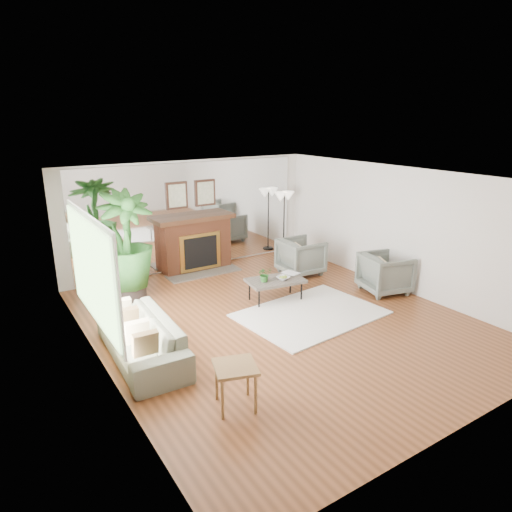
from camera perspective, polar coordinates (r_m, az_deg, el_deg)
ground at (r=8.11m, az=2.81°, el=-8.02°), size 7.00×7.00×0.00m
wall_left at (r=6.48m, az=-19.16°, el=-3.67°), size 0.02×7.00×2.50m
wall_right at (r=9.66m, az=17.57°, el=3.21°), size 0.02×7.00×2.50m
wall_back at (r=10.60m, az=-8.11°, el=5.04°), size 6.00×0.02×2.50m
mirror_panel at (r=10.59m, az=-8.07°, el=5.02°), size 5.40×0.04×2.40m
window_panel at (r=6.82m, az=-19.83°, el=-1.80°), size 0.04×2.40×1.50m
fireplace at (r=10.54m, az=-7.45°, el=1.69°), size 1.85×0.83×2.05m
area_rug at (r=8.37m, az=6.85°, el=-7.19°), size 2.62×1.98×0.03m
coffee_table at (r=8.79m, az=2.46°, el=-3.15°), size 1.16×0.78×0.43m
sofa at (r=7.02m, az=-14.18°, el=-9.95°), size 0.92×2.17×0.62m
armchair_back at (r=10.31m, az=5.64°, el=-0.07°), size 0.94×0.91×0.81m
armchair_front at (r=9.57m, az=15.85°, el=-2.07°), size 1.06×1.05×0.81m
side_table at (r=5.69m, az=-2.60°, el=-14.31°), size 0.63×0.63×0.57m
potted_ficus at (r=8.87m, az=-15.94°, el=1.46°), size 1.13×1.13×2.15m
floor_lamp at (r=11.42m, az=3.55°, el=6.81°), size 0.53×0.30×1.64m
tabletop_plant at (r=8.62m, az=1.10°, el=-2.28°), size 0.31×0.28×0.29m
fruit_bowl at (r=8.78m, az=3.41°, el=-2.75°), size 0.30×0.30×0.06m
book at (r=9.02m, az=3.94°, el=-2.33°), size 0.31×0.37×0.02m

